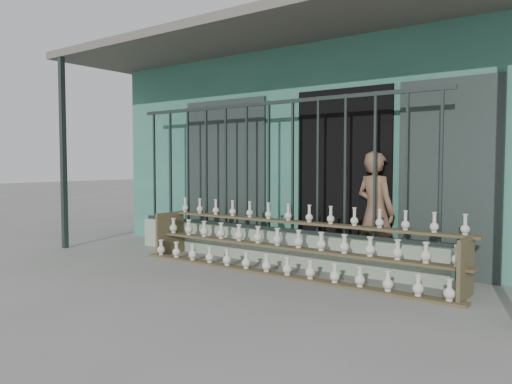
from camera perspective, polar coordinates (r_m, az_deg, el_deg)
The scene contains 6 objects.
ground at distance 6.11m, azimuth -5.70°, elevation -9.86°, with size 60.00×60.00×0.00m, color slate.
workshop_building at distance 9.50m, azimuth 11.79°, elevation 4.65°, with size 7.40×6.60×3.21m.
parapet_wall at distance 7.06m, azimuth 1.47°, elevation -6.18°, with size 5.00×0.20×0.45m, color gray.
security_fence at distance 6.96m, azimuth 1.48°, elevation 2.98°, with size 5.00×0.04×1.80m.
shelf_rack at distance 6.37m, azimuth 3.59°, elevation -5.95°, with size 4.50×0.68×0.85m.
elderly_woman at distance 6.57m, azimuth 13.47°, elevation -2.19°, with size 0.56×0.37×1.54m, color brown.
Camera 1 is at (4.02, -4.38, 1.39)m, focal length 35.00 mm.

